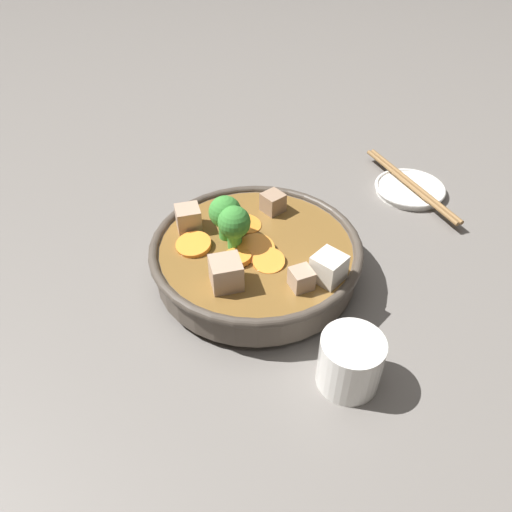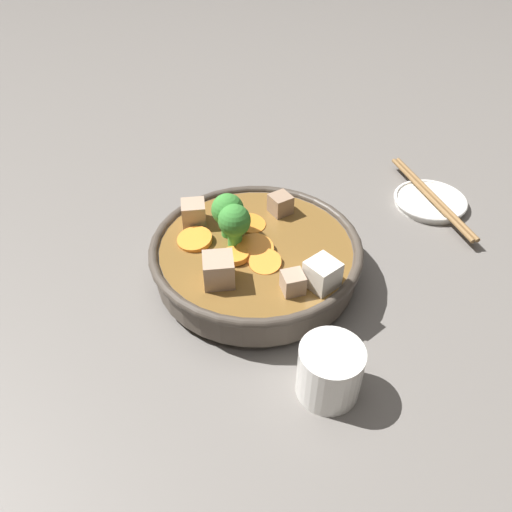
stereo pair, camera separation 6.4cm
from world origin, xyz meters
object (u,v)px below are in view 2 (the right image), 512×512
at_px(stirfry_bowl, 255,254).
at_px(chopsticks_pair, 431,196).
at_px(side_saucer, 430,201).
at_px(tea_cup, 330,371).

height_order(stirfry_bowl, chopsticks_pair, stirfry_bowl).
relative_size(side_saucer, tea_cup, 1.68).
xyz_separation_m(stirfry_bowl, tea_cup, (0.17, 0.10, -0.01)).
xyz_separation_m(side_saucer, tea_cup, (0.36, -0.16, 0.03)).
bearing_deg(chopsticks_pair, stirfry_bowl, -52.63).
relative_size(stirfry_bowl, side_saucer, 2.40).
xyz_separation_m(stirfry_bowl, chopsticks_pair, (-0.19, 0.25, -0.02)).
xyz_separation_m(stirfry_bowl, side_saucer, (-0.19, 0.25, -0.03)).
bearing_deg(stirfry_bowl, chopsticks_pair, 127.37).
bearing_deg(stirfry_bowl, side_saucer, 127.37).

